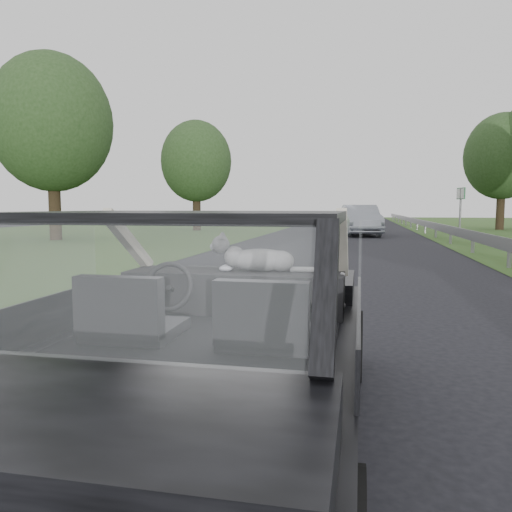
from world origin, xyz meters
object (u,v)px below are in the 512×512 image
at_px(cat, 260,259).
at_px(highway_sign, 460,212).
at_px(subject_car, 210,328).
at_px(other_car, 360,220).

relative_size(cat, highway_sign, 0.26).
height_order(subject_car, highway_sign, highway_sign).
xyz_separation_m(cat, other_car, (0.71, 22.90, -0.31)).
height_order(other_car, highway_sign, highway_sign).
bearing_deg(highway_sign, subject_car, -116.00).
xyz_separation_m(subject_car, other_car, (0.89, 23.55, 0.06)).
height_order(cat, highway_sign, highway_sign).
distance_m(subject_car, highway_sign, 24.95).
bearing_deg(highway_sign, cat, -115.95).
relative_size(other_car, highway_sign, 1.96).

